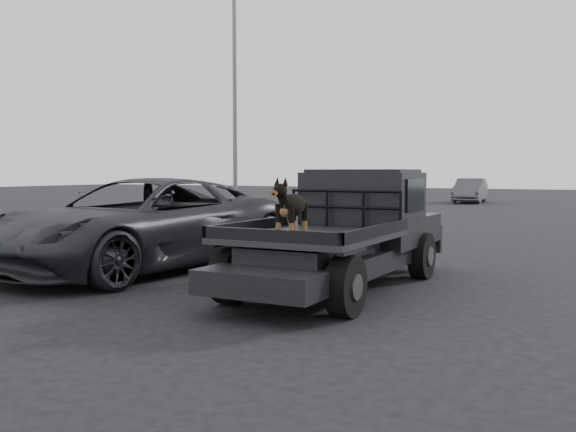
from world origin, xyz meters
The scene contains 8 objects.
ground centered at (0.00, 0.00, 0.00)m, with size 120.00×120.00×0.00m, color black.
flatbed_ute centered at (-0.19, 1.70, 0.46)m, with size 2.00×5.40×0.92m, color black, non-canonical shape.
ute_cab centered at (-0.19, 2.65, 1.36)m, with size 1.72×1.30×0.88m, color black, non-canonical shape.
headache_rack centered at (-0.19, 1.90, 1.20)m, with size 1.80×0.08×0.55m, color black, non-canonical shape.
dog centered at (-0.05, -0.11, 1.29)m, with size 0.32×0.60×0.74m, color black, non-canonical shape.
parked_suv centered at (-4.06, 1.75, 0.82)m, with size 2.74×5.94×1.65m, color #29292D.
distant_car_a centered at (-4.31, 29.62, 0.69)m, with size 1.45×4.16×1.37m, color #4C4C51.
floodlight_near centered at (-10.82, 15.34, 7.32)m, with size 1.08×0.28×13.46m.
Camera 1 is at (3.63, -7.10, 1.77)m, focal length 40.00 mm.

